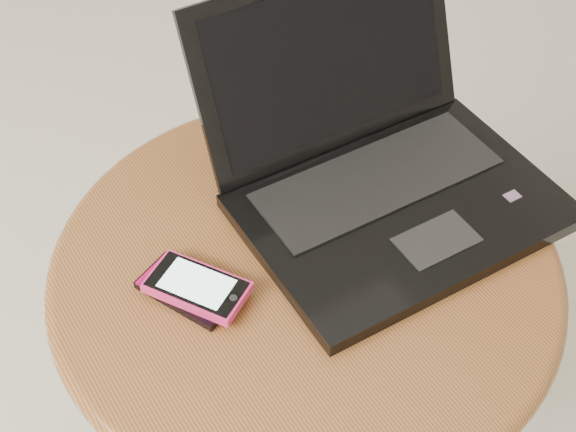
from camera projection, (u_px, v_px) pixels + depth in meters
table at (304, 312)px, 1.05m from camera, size 0.62×0.62×0.49m
laptop at (380, 166)px, 1.02m from camera, size 0.39×0.36×0.24m
phone_black at (188, 290)px, 0.93m from camera, size 0.10×0.13×0.01m
phone_pink at (197, 287)px, 0.92m from camera, size 0.11×0.13×0.01m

